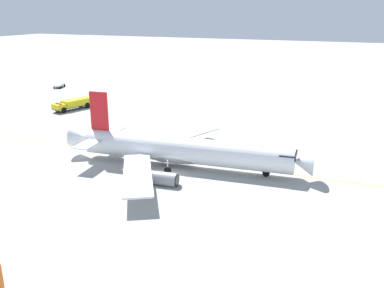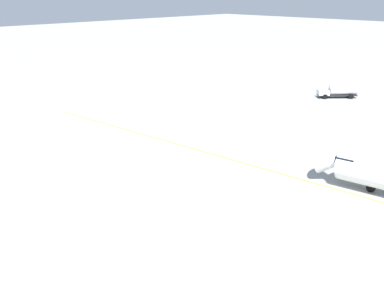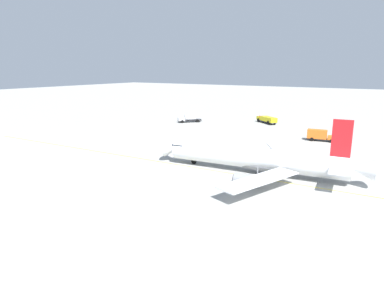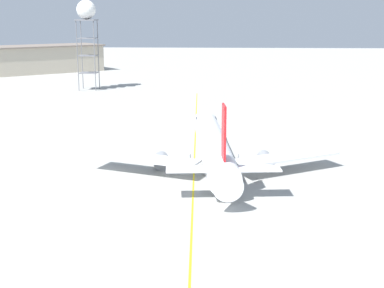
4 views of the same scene
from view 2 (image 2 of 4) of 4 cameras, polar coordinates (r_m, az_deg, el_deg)
fuel_tanker_truck at (r=117.16m, az=16.64°, el=5.90°), size 7.98×7.73×2.87m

